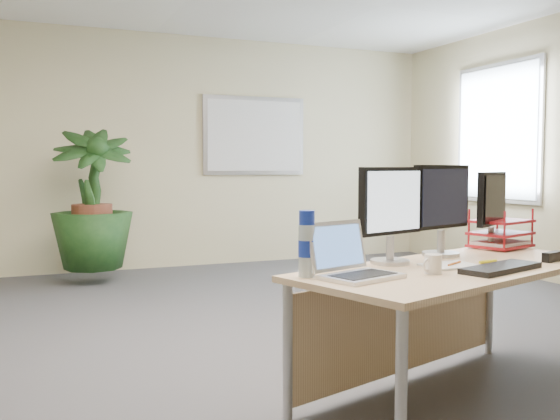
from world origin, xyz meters
name	(u,v)px	position (x,y,z in m)	size (l,w,h in m)	color
floor	(303,371)	(0.00, 0.00, 0.00)	(8.00, 8.00, 0.00)	#434348
back_wall	(156,151)	(0.00, 4.00, 1.35)	(7.00, 0.04, 2.70)	#C9B98E
whiteboard	(255,136)	(1.20, 3.97, 1.55)	(1.30, 0.04, 0.95)	#B3B3B8
window	(497,133)	(3.47, 2.30, 1.55)	(0.04, 1.30, 1.55)	#B3B3B8
desk	(441,291)	(0.49, -0.61, 0.54)	(1.92, 1.25, 0.68)	tan
floor_plant	(92,209)	(-0.80, 3.28, 0.75)	(0.84, 0.84, 1.50)	#133614
monitor_left	(391,208)	(0.25, -0.52, 0.97)	(0.43, 0.20, 0.49)	#ACABB0
monitor_right	(442,204)	(0.66, -0.39, 0.97)	(0.44, 0.20, 0.50)	#ACABB0
monitor_dark	(492,205)	(1.12, -0.26, 0.95)	(0.37, 0.24, 0.46)	#ACABB0
laptop	(351,263)	(-0.12, -0.77, 0.75)	(0.41, 0.38, 0.24)	silver
keyboard	(501,268)	(0.61, -0.91, 0.70)	(0.48, 0.16, 0.03)	black
coffee_mug	(433,264)	(0.26, -0.85, 0.73)	(0.12, 0.08, 0.09)	white
spiral_notebook	(450,266)	(0.46, -0.72, 0.69)	(0.26, 0.19, 0.01)	silver
orange_pen	(454,263)	(0.48, -0.72, 0.70)	(0.01, 0.01, 0.14)	#D45F17
yellow_highlighter	(488,262)	(0.71, -0.70, 0.69)	(0.02, 0.02, 0.12)	yellow
water_bottle	(307,245)	(-0.31, -0.70, 0.83)	(0.08, 0.08, 0.30)	silver
letter_tray	(500,236)	(1.19, -0.26, 0.76)	(0.41, 0.36, 0.16)	maroon
stapler	(553,257)	(1.06, -0.79, 0.71)	(0.15, 0.04, 0.05)	black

